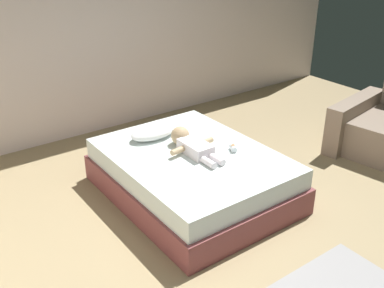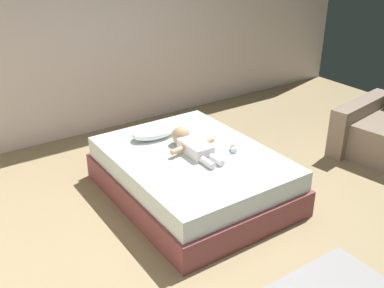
{
  "view_description": "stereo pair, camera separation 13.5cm",
  "coord_description": "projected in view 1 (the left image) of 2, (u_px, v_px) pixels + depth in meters",
  "views": [
    {
      "loc": [
        -2.37,
        -2.16,
        2.4
      ],
      "look_at": [
        -0.12,
        0.93,
        0.56
      ],
      "focal_mm": 41.87,
      "sensor_mm": 36.0,
      "label": 1
    },
    {
      "loc": [
        -2.26,
        -2.24,
        2.4
      ],
      "look_at": [
        -0.12,
        0.93,
        0.56
      ],
      "focal_mm": 41.87,
      "sensor_mm": 36.0,
      "label": 2
    }
  ],
  "objects": [
    {
      "name": "baby",
      "position": [
        191.0,
        144.0,
        4.31
      ],
      "size": [
        0.49,
        0.7,
        0.19
      ],
      "color": "white",
      "rests_on": "bed"
    },
    {
      "name": "bed",
      "position": [
        192.0,
        175.0,
        4.39
      ],
      "size": [
        1.43,
        1.88,
        0.46
      ],
      "color": "brown",
      "rests_on": "ground_plane"
    },
    {
      "name": "toothbrush",
      "position": [
        203.0,
        144.0,
        4.46
      ],
      "size": [
        0.09,
        0.15,
        0.02
      ],
      "color": "purple",
      "rests_on": "bed"
    },
    {
      "name": "baby_bottle",
      "position": [
        233.0,
        148.0,
        4.32
      ],
      "size": [
        0.1,
        0.12,
        0.08
      ],
      "color": "white",
      "rests_on": "bed"
    },
    {
      "name": "pillow",
      "position": [
        153.0,
        132.0,
        4.58
      ],
      "size": [
        0.49,
        0.27,
        0.12
      ],
      "color": "white",
      "rests_on": "bed"
    },
    {
      "name": "wall_behind_bed",
      "position": [
        100.0,
        20.0,
        5.45
      ],
      "size": [
        8.0,
        0.12,
        2.8
      ],
      "primitive_type": "cube",
      "color": "silver",
      "rests_on": "ground_plane"
    },
    {
      "name": "ground_plane",
      "position": [
        266.0,
        236.0,
        3.88
      ],
      "size": [
        8.0,
        8.0,
        0.0
      ],
      "primitive_type": "plane",
      "color": "#9B8660"
    }
  ]
}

